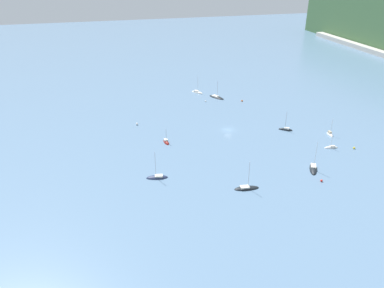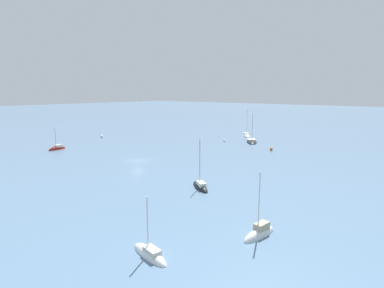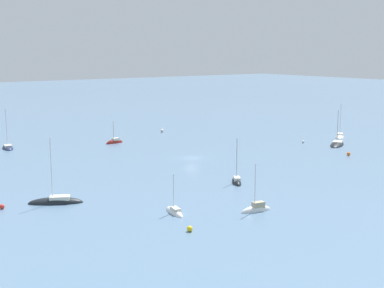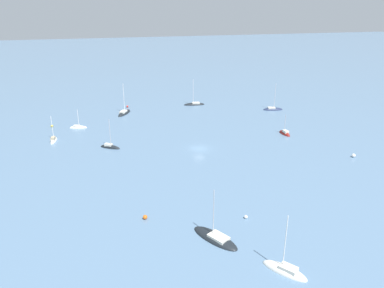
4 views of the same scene
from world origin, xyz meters
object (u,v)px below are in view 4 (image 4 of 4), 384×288
object	(u,v)px
sailboat_4	(285,134)
mooring_buoy_3	(145,217)
sailboat_3	(124,113)
mooring_buoy_1	(354,156)
sailboat_8	(78,128)
mooring_buoy_2	(246,217)
sailboat_1	(194,105)
sailboat_6	(215,238)
sailboat_0	(273,110)
sailboat_5	(54,141)
sailboat_7	(285,271)
sailboat_2	(110,147)
mooring_buoy_4	(127,106)
mooring_buoy_0	(52,126)

from	to	relation	value
sailboat_4	mooring_buoy_3	size ratio (longest dim) A/B	8.28
sailboat_3	mooring_buoy_1	xyz separation A→B (m)	(-50.15, -49.77, 0.36)
mooring_buoy_1	mooring_buoy_3	distance (m)	53.52
sailboat_8	mooring_buoy_2	world-z (taller)	sailboat_8
sailboat_1	sailboat_8	world-z (taller)	sailboat_1
sailboat_6	mooring_buoy_3	xyz separation A→B (m)	(8.33, 9.90, 0.32)
sailboat_0	sailboat_3	size ratio (longest dim) A/B	0.91
sailboat_0	sailboat_3	distance (m)	49.89
sailboat_3	mooring_buoy_3	distance (m)	64.71
sailboat_4	sailboat_5	size ratio (longest dim) A/B	0.83
sailboat_7	sailboat_2	bearing A→B (deg)	-15.76
mooring_buoy_4	mooring_buoy_0	bearing A→B (deg)	124.62
mooring_buoy_2	mooring_buoy_4	bearing A→B (deg)	9.94
sailboat_1	mooring_buoy_4	distance (m)	23.51
mooring_buoy_0	mooring_buoy_3	distance (m)	59.31
sailboat_2	mooring_buoy_4	xyz separation A→B (m)	(37.07, -7.65, 0.24)
sailboat_0	sailboat_8	xyz separation A→B (m)	(-3.64, 63.49, 0.00)
sailboat_3	sailboat_5	bearing A→B (deg)	165.60
sailboat_8	mooring_buoy_0	world-z (taller)	sailboat_8
sailboat_0	mooring_buoy_3	world-z (taller)	sailboat_0
sailboat_2	mooring_buoy_0	world-z (taller)	sailboat_2
sailboat_2	sailboat_8	distance (m)	20.03
sailboat_4	mooring_buoy_1	bearing A→B (deg)	-163.35
sailboat_8	sailboat_6	bearing A→B (deg)	-59.83
sailboat_6	sailboat_4	bearing A→B (deg)	-69.49
sailboat_6	mooring_buoy_0	world-z (taller)	sailboat_6
sailboat_4	sailboat_5	bearing A→B (deg)	74.11
sailboat_0	sailboat_4	distance (m)	24.62
mooring_buoy_3	sailboat_6	bearing A→B (deg)	-130.07
sailboat_3	mooring_buoy_2	distance (m)	70.34
sailboat_6	sailboat_8	bearing A→B (deg)	-10.79
sailboat_7	mooring_buoy_1	distance (m)	47.41
sailboat_7	mooring_buoy_4	bearing A→B (deg)	-29.05
sailboat_8	mooring_buoy_3	size ratio (longest dim) A/B	8.14
sailboat_5	mooring_buoy_3	bearing A→B (deg)	-147.39
sailboat_2	sailboat_8	bearing A→B (deg)	147.49
sailboat_6	mooring_buoy_2	xyz separation A→B (m)	(4.29, -6.83, 0.25)
sailboat_2	mooring_buoy_1	distance (m)	59.36
sailboat_7	sailboat_8	distance (m)	76.90
sailboat_7	mooring_buoy_0	distance (m)	82.43
sailboat_5	mooring_buoy_2	world-z (taller)	sailboat_5
sailboat_0	sailboat_5	world-z (taller)	sailboat_0
mooring_buoy_4	mooring_buoy_2	bearing A→B (deg)	-170.06
sailboat_4	mooring_buoy_0	distance (m)	67.14
sailboat_0	mooring_buoy_1	bearing A→B (deg)	-79.34
sailboat_1	sailboat_4	xyz separation A→B (m)	(-36.22, -16.54, 0.02)
sailboat_2	mooring_buoy_2	world-z (taller)	sailboat_2
mooring_buoy_0	mooring_buoy_2	bearing A→B (deg)	-148.52
sailboat_8	mooring_buoy_0	bearing A→B (deg)	170.33
sailboat_1	sailboat_3	bearing A→B (deg)	17.32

